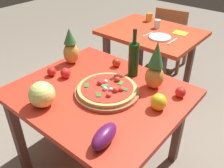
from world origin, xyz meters
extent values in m
plane|color=gray|center=(0.00, 0.00, 0.00)|extent=(10.00, 10.00, 0.00)
cube|color=brown|center=(-0.43, -0.43, 0.35)|extent=(0.06, 0.06, 0.70)
cube|color=brown|center=(-0.43, 0.43, 0.35)|extent=(0.06, 0.06, 0.70)
cube|color=brown|center=(0.43, 0.43, 0.35)|extent=(0.06, 0.06, 0.70)
cube|color=red|center=(0.00, 0.00, 0.72)|extent=(1.12, 0.96, 0.04)
cube|color=brown|center=(-0.67, 0.85, 0.35)|extent=(0.06, 0.06, 0.70)
cube|color=brown|center=(0.02, 0.85, 0.35)|extent=(0.06, 0.06, 0.70)
cube|color=brown|center=(-0.67, 1.54, 0.35)|extent=(0.06, 0.06, 0.70)
cube|color=brown|center=(0.02, 1.54, 0.35)|extent=(0.06, 0.06, 0.70)
cube|color=red|center=(-0.33, 1.20, 0.72)|extent=(1.00, 0.79, 0.04)
cube|color=brown|center=(-0.27, 2.08, 0.21)|extent=(0.04, 0.04, 0.41)
cube|color=brown|center=(-0.59, 2.03, 0.21)|extent=(0.04, 0.04, 0.41)
cube|color=brown|center=(-0.22, 1.76, 0.21)|extent=(0.04, 0.04, 0.41)
cube|color=brown|center=(-0.54, 1.70, 0.21)|extent=(0.04, 0.04, 0.41)
cube|color=brown|center=(-0.40, 1.89, 0.43)|extent=(0.46, 0.46, 0.04)
cube|color=#8F5C38|center=(-0.38, 1.72, 0.65)|extent=(0.40, 0.10, 0.40)
cylinder|color=brown|center=(0.06, 0.01, 0.76)|extent=(0.43, 0.43, 0.02)
cylinder|color=#E4A454|center=(0.06, 0.01, 0.78)|extent=(0.39, 0.39, 0.02)
cylinder|color=red|center=(0.06, 0.01, 0.79)|extent=(0.35, 0.35, 0.00)
sphere|color=red|center=(0.14, 0.01, 0.80)|extent=(0.04, 0.04, 0.04)
sphere|color=red|center=(0.16, 0.04, 0.80)|extent=(0.03, 0.03, 0.03)
sphere|color=red|center=(0.06, 0.12, 0.80)|extent=(0.04, 0.04, 0.04)
sphere|color=red|center=(0.00, 0.01, 0.80)|extent=(0.04, 0.04, 0.04)
sphere|color=red|center=(0.14, -0.06, 0.80)|extent=(0.03, 0.03, 0.03)
cube|color=#24832A|center=(-0.06, -0.06, 0.80)|extent=(0.05, 0.05, 0.00)
cube|color=#317029|center=(0.08, -0.09, 0.80)|extent=(0.05, 0.05, 0.00)
cube|color=#38862B|center=(0.10, 0.11, 0.80)|extent=(0.04, 0.05, 0.00)
cube|color=#377F33|center=(0.12, 0.03, 0.80)|extent=(0.05, 0.05, 0.00)
cube|color=#328538|center=(0.04, 0.01, 0.80)|extent=(0.04, 0.05, 0.00)
cube|color=#247030|center=(0.17, 0.06, 0.80)|extent=(0.05, 0.04, 0.00)
sphere|color=white|center=(0.02, 0.05, 0.80)|extent=(0.03, 0.03, 0.03)
sphere|color=silver|center=(0.10, 0.00, 0.80)|extent=(0.03, 0.03, 0.03)
sphere|color=silver|center=(0.07, -0.02, 0.80)|extent=(0.03, 0.03, 0.03)
cylinder|color=black|center=(0.05, 0.32, 0.87)|extent=(0.08, 0.08, 0.25)
cylinder|color=black|center=(0.05, 0.32, 1.04)|extent=(0.03, 0.03, 0.09)
cylinder|color=black|center=(0.05, 0.32, 1.09)|extent=(0.03, 0.03, 0.02)
ellipsoid|color=#BC9139|center=(-0.44, 0.16, 0.83)|extent=(0.12, 0.12, 0.17)
cone|color=#316933|center=(-0.44, 0.16, 0.98)|extent=(0.10, 0.10, 0.12)
ellipsoid|color=#C37F37|center=(0.26, 0.28, 0.82)|extent=(0.13, 0.13, 0.16)
cone|color=#2D622D|center=(0.26, 0.28, 0.99)|extent=(0.10, 0.10, 0.17)
sphere|color=#E0DE71|center=(-0.16, -0.33, 0.82)|extent=(0.16, 0.16, 0.16)
ellipsoid|color=yellow|center=(0.40, 0.09, 0.79)|extent=(0.10, 0.10, 0.11)
ellipsoid|color=#511343|center=(0.34, -0.33, 0.79)|extent=(0.12, 0.21, 0.09)
sphere|color=red|center=(-0.13, 0.34, 0.78)|extent=(0.07, 0.07, 0.07)
sphere|color=red|center=(-0.41, -0.07, 0.78)|extent=(0.07, 0.07, 0.07)
sphere|color=red|center=(-0.31, -0.02, 0.78)|extent=(0.08, 0.08, 0.08)
sphere|color=red|center=(0.45, 0.29, 0.78)|extent=(0.07, 0.07, 0.07)
cylinder|color=orange|center=(-0.53, 1.46, 0.79)|extent=(0.08, 0.08, 0.09)
cylinder|color=silver|center=(-0.33, 1.31, 0.79)|extent=(0.07, 0.07, 0.09)
cylinder|color=white|center=(-0.16, 1.08, 0.75)|extent=(0.22, 0.22, 0.02)
cube|color=silver|center=(-0.30, 1.08, 0.75)|extent=(0.03, 0.18, 0.01)
cube|color=silver|center=(-0.02, 1.08, 0.75)|extent=(0.02, 0.18, 0.01)
cube|color=yellow|center=(-0.06, 1.33, 0.75)|extent=(0.15, 0.14, 0.01)
camera|label=1|loc=(0.94, -0.99, 1.68)|focal=39.22mm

